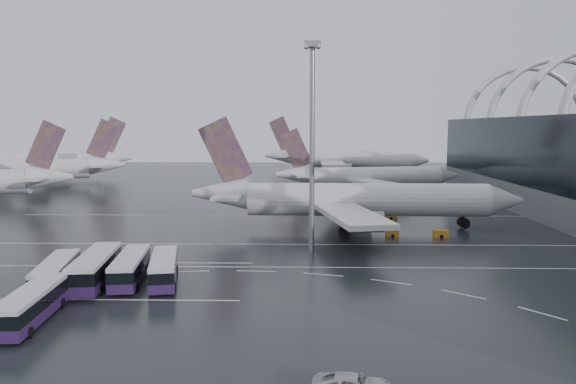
{
  "coord_description": "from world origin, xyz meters",
  "views": [
    {
      "loc": [
        -3.83,
        -72.14,
        17.89
      ],
      "look_at": [
        -5.83,
        21.12,
        7.0
      ],
      "focal_mm": 35.0,
      "sensor_mm": 36.0,
      "label": 1
    }
  ],
  "objects_px": {
    "jet_remote_far": "(61,162)",
    "airliner_gate_b": "(366,177)",
    "jet_remote_mid": "(47,169)",
    "bus_row_near_d": "(164,268)",
    "airliner_main": "(350,201)",
    "gse_cart_belly_a": "(441,234)",
    "floodlight_mast": "(312,121)",
    "gse_cart_belly_e": "(391,216)",
    "bus_row_near_c": "(130,267)",
    "bus_row_near_a": "(56,273)",
    "bus_row_near_b": "(95,268)",
    "airliner_gate_c": "(342,160)",
    "bus_row_far_a": "(32,304)",
    "gse_cart_belly_c": "(392,233)"
  },
  "relations": [
    {
      "from": "airliner_main",
      "to": "gse_cart_belly_a",
      "type": "xyz_separation_m",
      "value": [
        14.01,
        -8.13,
        -4.31
      ]
    },
    {
      "from": "airliner_gate_c",
      "to": "bus_row_near_d",
      "type": "relative_size",
      "value": 4.88
    },
    {
      "from": "jet_remote_far",
      "to": "bus_row_near_d",
      "type": "distance_m",
      "value": 145.26
    },
    {
      "from": "airliner_main",
      "to": "bus_row_near_d",
      "type": "distance_m",
      "value": 43.13
    },
    {
      "from": "jet_remote_mid",
      "to": "bus_row_near_a",
      "type": "distance_m",
      "value": 116.09
    },
    {
      "from": "bus_row_near_a",
      "to": "airliner_gate_b",
      "type": "bearing_deg",
      "value": -37.07
    },
    {
      "from": "bus_row_near_d",
      "to": "gse_cart_belly_e",
      "type": "height_order",
      "value": "bus_row_near_d"
    },
    {
      "from": "gse_cart_belly_c",
      "to": "bus_row_near_a",
      "type": "bearing_deg",
      "value": -144.3
    },
    {
      "from": "airliner_gate_c",
      "to": "jet_remote_far",
      "type": "bearing_deg",
      "value": -156.49
    },
    {
      "from": "bus_row_near_b",
      "to": "gse_cart_belly_c",
      "type": "relative_size",
      "value": 6.81
    },
    {
      "from": "bus_row_near_b",
      "to": "gse_cart_belly_a",
      "type": "bearing_deg",
      "value": -65.44
    },
    {
      "from": "bus_row_near_a",
      "to": "airliner_gate_c",
      "type": "bearing_deg",
      "value": -26.48
    },
    {
      "from": "airliner_gate_c",
      "to": "bus_row_far_a",
      "type": "bearing_deg",
      "value": -91.28
    },
    {
      "from": "bus_row_near_d",
      "to": "floodlight_mast",
      "type": "bearing_deg",
      "value": -57.47
    },
    {
      "from": "airliner_gate_c",
      "to": "jet_remote_mid",
      "type": "bearing_deg",
      "value": -141.08
    },
    {
      "from": "jet_remote_mid",
      "to": "jet_remote_far",
      "type": "height_order",
      "value": "jet_remote_far"
    },
    {
      "from": "airliner_main",
      "to": "bus_row_near_c",
      "type": "xyz_separation_m",
      "value": [
        -28.5,
        -35.21,
        -3.24
      ]
    },
    {
      "from": "jet_remote_far",
      "to": "gse_cart_belly_c",
      "type": "distance_m",
      "value": 140.88
    },
    {
      "from": "airliner_gate_c",
      "to": "airliner_gate_b",
      "type": "bearing_deg",
      "value": -75.36
    },
    {
      "from": "airliner_gate_b",
      "to": "gse_cart_belly_a",
      "type": "height_order",
      "value": "airliner_gate_b"
    },
    {
      "from": "jet_remote_far",
      "to": "airliner_gate_b",
      "type": "bearing_deg",
      "value": 133.17
    },
    {
      "from": "jet_remote_mid",
      "to": "gse_cart_belly_a",
      "type": "bearing_deg",
      "value": 127.32
    },
    {
      "from": "bus_row_far_a",
      "to": "gse_cart_belly_e",
      "type": "distance_m",
      "value": 72.11
    },
    {
      "from": "bus_row_far_a",
      "to": "gse_cart_belly_c",
      "type": "distance_m",
      "value": 57.14
    },
    {
      "from": "bus_row_far_a",
      "to": "floodlight_mast",
      "type": "distance_m",
      "value": 43.33
    },
    {
      "from": "bus_row_far_a",
      "to": "airliner_main",
      "type": "bearing_deg",
      "value": -38.64
    },
    {
      "from": "jet_remote_mid",
      "to": "bus_row_near_d",
      "type": "relative_size",
      "value": 3.7
    },
    {
      "from": "bus_row_near_a",
      "to": "bus_row_near_c",
      "type": "bearing_deg",
      "value": -79.85
    },
    {
      "from": "jet_remote_mid",
      "to": "floodlight_mast",
      "type": "bearing_deg",
      "value": 116.68
    },
    {
      "from": "bus_row_near_c",
      "to": "floodlight_mast",
      "type": "distance_m",
      "value": 31.77
    },
    {
      "from": "airliner_main",
      "to": "bus_row_near_b",
      "type": "height_order",
      "value": "airliner_main"
    },
    {
      "from": "bus_row_near_d",
      "to": "floodlight_mast",
      "type": "xyz_separation_m",
      "value": [
        17.4,
        16.47,
        16.95
      ]
    },
    {
      "from": "jet_remote_mid",
      "to": "gse_cart_belly_c",
      "type": "height_order",
      "value": "jet_remote_mid"
    },
    {
      "from": "bus_row_near_d",
      "to": "gse_cart_belly_c",
      "type": "bearing_deg",
      "value": -59.06
    },
    {
      "from": "bus_row_near_c",
      "to": "floodlight_mast",
      "type": "height_order",
      "value": "floodlight_mast"
    },
    {
      "from": "jet_remote_far",
      "to": "bus_row_near_b",
      "type": "height_order",
      "value": "jet_remote_far"
    },
    {
      "from": "airliner_main",
      "to": "airliner_gate_c",
      "type": "bearing_deg",
      "value": 87.64
    },
    {
      "from": "gse_cart_belly_a",
      "to": "bus_row_far_a",
      "type": "bearing_deg",
      "value": -139.41
    },
    {
      "from": "jet_remote_mid",
      "to": "bus_row_near_c",
      "type": "height_order",
      "value": "jet_remote_mid"
    },
    {
      "from": "jet_remote_mid",
      "to": "bus_row_near_d",
      "type": "bearing_deg",
      "value": 105.06
    },
    {
      "from": "airliner_gate_b",
      "to": "bus_row_near_d",
      "type": "height_order",
      "value": "airliner_gate_b"
    },
    {
      "from": "airliner_main",
      "to": "bus_row_near_d",
      "type": "xyz_separation_m",
      "value": [
        -24.57,
        -35.3,
        -3.28
      ]
    },
    {
      "from": "floodlight_mast",
      "to": "bus_row_near_d",
      "type": "bearing_deg",
      "value": -136.58
    },
    {
      "from": "bus_row_far_a",
      "to": "bus_row_near_d",
      "type": "bearing_deg",
      "value": -37.58
    },
    {
      "from": "floodlight_mast",
      "to": "gse_cart_belly_e",
      "type": "distance_m",
      "value": 37.24
    },
    {
      "from": "gse_cart_belly_e",
      "to": "bus_row_near_d",
      "type": "bearing_deg",
      "value": -126.55
    },
    {
      "from": "jet_remote_mid",
      "to": "floodlight_mast",
      "type": "height_order",
      "value": "floodlight_mast"
    },
    {
      "from": "jet_remote_far",
      "to": "floodlight_mast",
      "type": "height_order",
      "value": "floodlight_mast"
    },
    {
      "from": "bus_row_near_b",
      "to": "floodlight_mast",
      "type": "bearing_deg",
      "value": -62.0
    },
    {
      "from": "gse_cart_belly_c",
      "to": "airliner_main",
      "type": "bearing_deg",
      "value": 128.85
    }
  ]
}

